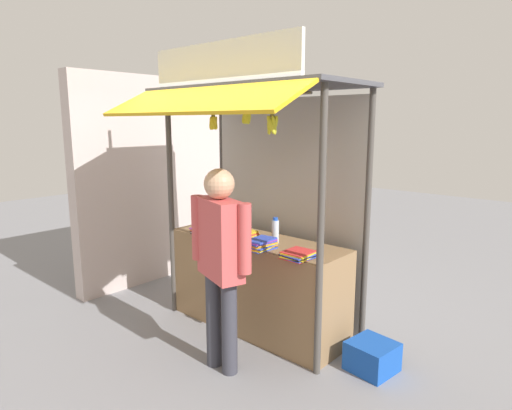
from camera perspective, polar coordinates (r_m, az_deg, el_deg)
name	(u,v)px	position (r m, az deg, el deg)	size (l,w,h in m)	color
ground_plane	(256,326)	(4.83, 0.00, -15.40)	(20.00, 20.00, 0.00)	gray
stall_counter	(256,283)	(4.64, 0.00, -10.10)	(1.95, 0.62, 0.95)	olive
stall_structure	(265,165)	(4.46, 1.18, 5.14)	(2.15, 1.52, 2.81)	#4C4742
water_bottle_front_right	(239,221)	(4.66, -2.21, -2.07)	(0.08, 0.08, 0.30)	silver
water_bottle_front_left	(235,218)	(4.89, -2.74, -1.67)	(0.07, 0.07, 0.26)	silver
water_bottle_center	(248,220)	(4.77, -1.05, -2.01)	(0.07, 0.07, 0.25)	silver
water_bottle_mid_right	(275,231)	(4.33, 2.52, -3.35)	(0.07, 0.07, 0.25)	silver
magazine_stack_far_left	(204,230)	(4.75, -6.79, -3.25)	(0.22, 0.25, 0.06)	black
magazine_stack_left	(298,255)	(3.87, 5.50, -6.43)	(0.26, 0.28, 0.06)	red
magazine_stack_back_right	(244,235)	(4.48, -1.60, -3.93)	(0.25, 0.27, 0.08)	black
magazine_stack_rear_center	(261,244)	(4.13, 0.62, -5.03)	(0.22, 0.30, 0.10)	blue
banana_bunch_rightmost	(213,123)	(4.16, -5.53, 10.55)	(0.09, 0.09, 0.28)	#332D23
banana_bunch_inner_right	(272,125)	(3.67, 2.10, 10.36)	(0.12, 0.12, 0.31)	#332D23
banana_bunch_inner_left	(247,116)	(3.86, -1.24, 11.40)	(0.09, 0.09, 0.23)	#332D23
vendor_person	(220,252)	(3.70, -4.64, -6.09)	(0.67, 0.36, 1.76)	#383842
plastic_crate	(372,356)	(4.15, 14.78, -18.39)	(0.36, 0.36, 0.25)	#194CB2
neighbour_wall	(158,180)	(6.12, -12.61, 3.22)	(0.20, 2.40, 2.71)	beige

